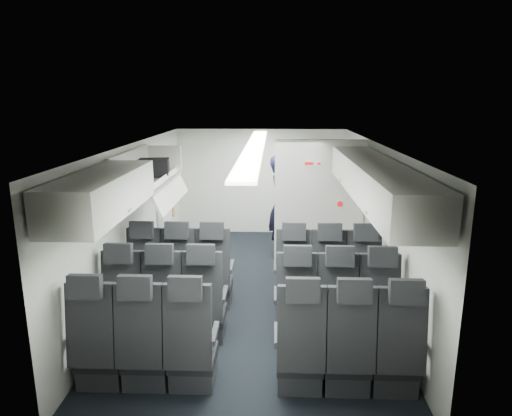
# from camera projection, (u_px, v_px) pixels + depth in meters

# --- Properties ---
(cabin_shell) EXTENTS (3.41, 6.01, 2.16)m
(cabin_shell) POSITION_uv_depth(u_px,v_px,m) (255.00, 216.00, 6.46)
(cabin_shell) COLOR black
(cabin_shell) RESTS_ON ground
(seat_row_front) EXTENTS (3.33, 0.56, 1.24)m
(seat_row_front) POSITION_uv_depth(u_px,v_px,m) (253.00, 278.00, 6.11)
(seat_row_front) COLOR black
(seat_row_front) RESTS_ON cabin_shell
(seat_row_mid) EXTENTS (3.33, 0.56, 1.24)m
(seat_row_mid) POSITION_uv_depth(u_px,v_px,m) (250.00, 309.00, 5.23)
(seat_row_mid) COLOR black
(seat_row_mid) RESTS_ON cabin_shell
(seat_row_rear) EXTENTS (3.33, 0.56, 1.24)m
(seat_row_rear) POSITION_uv_depth(u_px,v_px,m) (245.00, 351.00, 4.36)
(seat_row_rear) COLOR black
(seat_row_rear) RESTS_ON cabin_shell
(overhead_bin_left_rear) EXTENTS (0.53, 1.80, 0.40)m
(overhead_bin_left_rear) POSITION_uv_depth(u_px,v_px,m) (102.00, 194.00, 4.39)
(overhead_bin_left_rear) COLOR silver
(overhead_bin_left_rear) RESTS_ON cabin_shell
(overhead_bin_left_front_open) EXTENTS (0.64, 1.70, 0.72)m
(overhead_bin_left_front_open) POSITION_uv_depth(u_px,v_px,m) (147.00, 176.00, 6.12)
(overhead_bin_left_front_open) COLOR #9E9E93
(overhead_bin_left_front_open) RESTS_ON cabin_shell
(overhead_bin_right_rear) EXTENTS (0.53, 1.80, 0.40)m
(overhead_bin_right_rear) POSITION_uv_depth(u_px,v_px,m) (395.00, 196.00, 4.29)
(overhead_bin_right_rear) COLOR silver
(overhead_bin_right_rear) RESTS_ON cabin_shell
(overhead_bin_right_front) EXTENTS (0.53, 1.70, 0.40)m
(overhead_bin_right_front) POSITION_uv_depth(u_px,v_px,m) (360.00, 168.00, 5.99)
(overhead_bin_right_front) COLOR silver
(overhead_bin_right_front) RESTS_ON cabin_shell
(bulkhead_partition) EXTENTS (1.40, 0.15, 2.13)m
(bulkhead_partition) POSITION_uv_depth(u_px,v_px,m) (319.00, 207.00, 7.21)
(bulkhead_partition) COLOR white
(bulkhead_partition) RESTS_ON cabin_shell
(galley_unit) EXTENTS (0.85, 0.52, 1.90)m
(galley_unit) POSITION_uv_depth(u_px,v_px,m) (308.00, 191.00, 9.11)
(galley_unit) COLOR #939399
(galley_unit) RESTS_ON cabin_shell
(boarding_door) EXTENTS (0.12, 1.27, 1.86)m
(boarding_door) POSITION_uv_depth(u_px,v_px,m) (166.00, 203.00, 8.06)
(boarding_door) COLOR silver
(boarding_door) RESTS_ON cabin_shell
(flight_attendant) EXTENTS (0.46, 0.68, 1.81)m
(flight_attendant) POSITION_uv_depth(u_px,v_px,m) (281.00, 206.00, 8.04)
(flight_attendant) COLOR black
(flight_attendant) RESTS_ON ground
(carry_on_bag) EXTENTS (0.44, 0.34, 0.25)m
(carry_on_bag) POSITION_uv_depth(u_px,v_px,m) (154.00, 168.00, 6.38)
(carry_on_bag) COLOR black
(carry_on_bag) RESTS_ON overhead_bin_left_front_open
(papers) EXTENTS (0.16, 0.11, 0.12)m
(papers) POSITION_uv_depth(u_px,v_px,m) (292.00, 199.00, 7.95)
(papers) COLOR white
(papers) RESTS_ON flight_attendant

